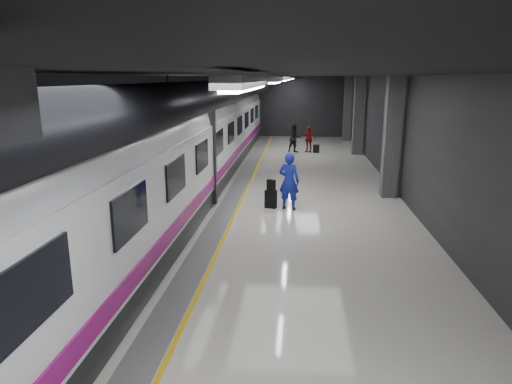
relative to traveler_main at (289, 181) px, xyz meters
name	(u,v)px	position (x,y,z in m)	size (l,w,h in m)	color
ground	(266,207)	(-0.81, 0.12, -0.99)	(40.00, 40.00, 0.00)	silver
platform_hall	(260,103)	(-1.10, 1.07, 2.55)	(10.02, 40.02, 4.51)	black
train	(172,148)	(-4.06, 0.12, 1.08)	(3.05, 38.00, 4.05)	black
traveler_main	(289,181)	(0.00, 0.00, 0.00)	(0.72, 0.47, 1.97)	blue
suitcase_main	(271,199)	(-0.63, 0.11, -0.67)	(0.38, 0.24, 0.63)	black
shoulder_bag	(271,185)	(-0.62, 0.09, -0.17)	(0.29, 0.15, 0.38)	black
traveler_far_a	(295,138)	(0.07, 12.29, -0.12)	(0.84, 0.65, 1.73)	black
traveler_far_b	(309,139)	(0.92, 12.58, -0.20)	(0.92, 0.38, 1.57)	maroon
suitcase_far	(316,149)	(1.38, 12.36, -0.75)	(0.33, 0.21, 0.48)	black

